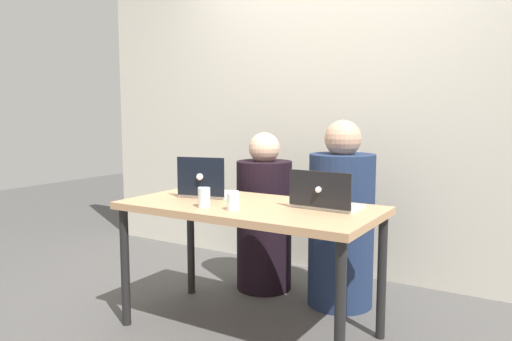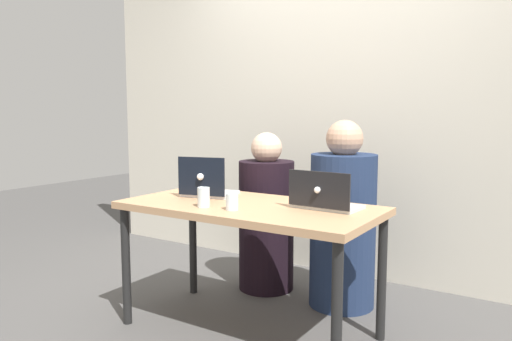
{
  "view_description": "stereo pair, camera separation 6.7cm",
  "coord_description": "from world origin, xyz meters",
  "px_view_note": "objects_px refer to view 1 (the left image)",
  "views": [
    {
      "loc": [
        1.43,
        -2.28,
        1.24
      ],
      "look_at": [
        0.0,
        0.07,
        0.91
      ],
      "focal_mm": 35.0,
      "sensor_mm": 36.0,
      "label": 1
    },
    {
      "loc": [
        1.49,
        -2.25,
        1.24
      ],
      "look_at": [
        0.0,
        0.07,
        0.91
      ],
      "focal_mm": 35.0,
      "sensor_mm": 36.0,
      "label": 2
    }
  ],
  "objects_px": {
    "laptop_back_right": "(325,200)",
    "person_on_right": "(341,224)",
    "laptop_back_left": "(206,188)",
    "water_glass_center": "(233,203)",
    "water_glass_left": "(204,199)",
    "person_on_left": "(264,220)"
  },
  "relations": [
    {
      "from": "person_on_left",
      "to": "laptop_back_right",
      "type": "distance_m",
      "value": 0.92
    },
    {
      "from": "person_on_left",
      "to": "laptop_back_right",
      "type": "xyz_separation_m",
      "value": [
        0.69,
        -0.54,
        0.29
      ]
    },
    {
      "from": "person_on_left",
      "to": "person_on_right",
      "type": "xyz_separation_m",
      "value": [
        0.57,
        0.0,
        0.04
      ]
    },
    {
      "from": "water_glass_center",
      "to": "water_glass_left",
      "type": "distance_m",
      "value": 0.17
    },
    {
      "from": "laptop_back_right",
      "to": "person_on_right",
      "type": "bearing_deg",
      "value": -75.23
    },
    {
      "from": "laptop_back_left",
      "to": "person_on_left",
      "type": "bearing_deg",
      "value": -110.99
    },
    {
      "from": "laptop_back_right",
      "to": "laptop_back_left",
      "type": "distance_m",
      "value": 0.76
    },
    {
      "from": "laptop_back_left",
      "to": "water_glass_left",
      "type": "distance_m",
      "value": 0.34
    },
    {
      "from": "laptop_back_left",
      "to": "water_glass_center",
      "type": "height_order",
      "value": "laptop_back_left"
    },
    {
      "from": "water_glass_left",
      "to": "laptop_back_right",
      "type": "bearing_deg",
      "value": 28.07
    },
    {
      "from": "laptop_back_right",
      "to": "water_glass_left",
      "type": "xyz_separation_m",
      "value": [
        -0.56,
        -0.3,
        0.0
      ]
    },
    {
      "from": "person_on_left",
      "to": "person_on_right",
      "type": "height_order",
      "value": "person_on_right"
    },
    {
      "from": "laptop_back_left",
      "to": "water_glass_left",
      "type": "xyz_separation_m",
      "value": [
        0.19,
        -0.28,
        -0.01
      ]
    },
    {
      "from": "laptop_back_left",
      "to": "water_glass_left",
      "type": "bearing_deg",
      "value": 111.08
    },
    {
      "from": "person_on_right",
      "to": "laptop_back_right",
      "type": "relative_size",
      "value": 3.34
    },
    {
      "from": "laptop_back_right",
      "to": "laptop_back_left",
      "type": "xyz_separation_m",
      "value": [
        -0.76,
        -0.02,
        0.01
      ]
    },
    {
      "from": "laptop_back_right",
      "to": "laptop_back_left",
      "type": "height_order",
      "value": "laptop_back_left"
    },
    {
      "from": "laptop_back_right",
      "to": "water_glass_center",
      "type": "bearing_deg",
      "value": 38.15
    },
    {
      "from": "water_glass_left",
      "to": "laptop_back_left",
      "type": "bearing_deg",
      "value": 124.89
    },
    {
      "from": "laptop_back_left",
      "to": "water_glass_center",
      "type": "relative_size",
      "value": 4.0
    },
    {
      "from": "laptop_back_right",
      "to": "water_glass_left",
      "type": "bearing_deg",
      "value": 30.26
    },
    {
      "from": "person_on_left",
      "to": "water_glass_left",
      "type": "bearing_deg",
      "value": 108.07
    }
  ]
}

